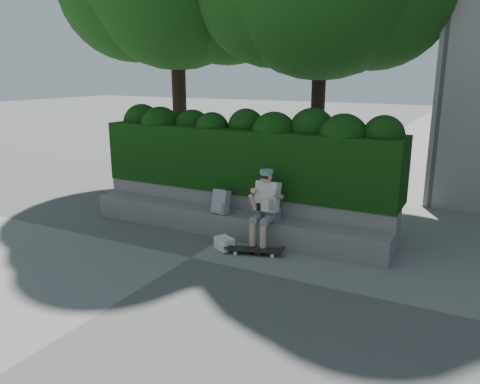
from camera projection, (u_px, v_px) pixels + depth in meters
The scene contains 8 objects.
ground at pixel (191, 258), 7.78m from camera, with size 80.00×80.00×0.00m, color slate.
bench_ledge at pixel (227, 224), 8.79m from camera, with size 6.00×0.45×0.45m, color gray.
planter_wall at pixel (239, 210), 9.16m from camera, with size 6.00×0.50×0.75m, color gray.
hedge at pixel (245, 159), 9.10m from camera, with size 6.00×1.00×1.20m, color black.
person at pixel (266, 205), 8.11m from camera, with size 0.40×0.76×1.38m.
skateboard at pixel (254, 250), 7.90m from camera, with size 0.92×0.48×0.09m.
backpack_plaid at pixel (221, 202), 8.63m from camera, with size 0.30×0.16×0.45m, color #BCBDC1.
backpack_ground at pixel (224, 243), 8.13m from camera, with size 0.33×0.23×0.21m, color white.
Camera 1 is at (4.13, -6.02, 3.01)m, focal length 35.00 mm.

